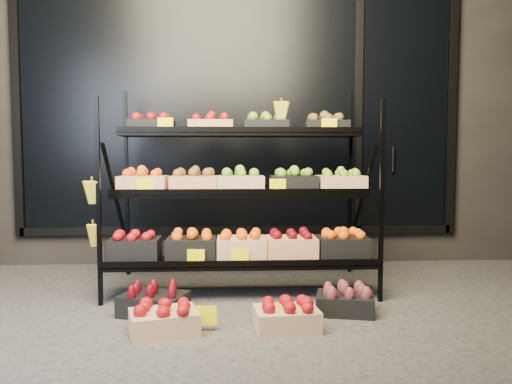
{
  "coord_description": "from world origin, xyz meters",
  "views": [
    {
      "loc": [
        -0.08,
        -3.41,
        1.07
      ],
      "look_at": [
        0.12,
        0.55,
        0.79
      ],
      "focal_mm": 35.0,
      "sensor_mm": 36.0,
      "label": 1
    }
  ],
  "objects": [
    {
      "name": "floor_crate_right",
      "position": [
        0.7,
        -0.08,
        0.09
      ],
      "size": [
        0.44,
        0.36,
        0.2
      ],
      "rotation": [
        0.0,
        0.0,
        -0.22
      ],
      "color": "black",
      "rests_on": "ground"
    },
    {
      "name": "floor_crate_midright",
      "position": [
        0.26,
        -0.39,
        0.09
      ],
      "size": [
        0.42,
        0.33,
        0.2
      ],
      "rotation": [
        0.0,
        0.0,
        0.11
      ],
      "color": "#DEB180",
      "rests_on": "ground"
    },
    {
      "name": "floor_crate_midleft",
      "position": [
        -0.61,
        -0.05,
        0.1
      ],
      "size": [
        0.5,
        0.43,
        0.21
      ],
      "rotation": [
        0.0,
        0.0,
        -0.33
      ],
      "color": "black",
      "rests_on": "ground"
    },
    {
      "name": "tag_floor_b",
      "position": [
        0.24,
        -0.4,
        0.06
      ],
      "size": [
        0.13,
        0.01,
        0.12
      ],
      "primitive_type": "cube",
      "color": "#FFF000",
      "rests_on": "ground"
    },
    {
      "name": "tag_floor_a",
      "position": [
        -0.23,
        -0.4,
        0.06
      ],
      "size": [
        0.13,
        0.01,
        0.12
      ],
      "primitive_type": "cube",
      "color": "#FFF000",
      "rests_on": "ground"
    },
    {
      "name": "ground",
      "position": [
        0.0,
        0.0,
        0.0
      ],
      "size": [
        24.0,
        24.0,
        0.0
      ],
      "primitive_type": "plane",
      "color": "#514F4C",
      "rests_on": "ground"
    },
    {
      "name": "building",
      "position": [
        0.0,
        2.59,
        1.75
      ],
      "size": [
        6.0,
        2.08,
        3.5
      ],
      "color": "#2D2826",
      "rests_on": "ground"
    },
    {
      "name": "floor_crate_left",
      "position": [
        -0.49,
        -0.42,
        0.09
      ],
      "size": [
        0.47,
        0.39,
        0.2
      ],
      "rotation": [
        0.0,
        0.0,
        0.28
      ],
      "color": "#DEB180",
      "rests_on": "ground"
    },
    {
      "name": "display_rack",
      "position": [
        -0.01,
        0.6,
        0.79
      ],
      "size": [
        2.18,
        1.02,
        1.66
      ],
      "color": "black",
      "rests_on": "ground"
    }
  ]
}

